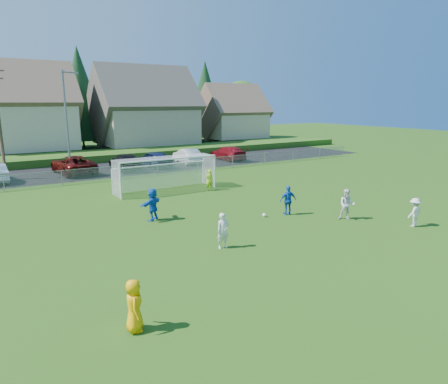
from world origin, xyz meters
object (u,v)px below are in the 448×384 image
(player_blue_b, at_px, (153,204))
(goalkeeper, at_px, (209,180))
(car_d, at_px, (125,162))
(car_g, at_px, (228,153))
(referee, at_px, (134,306))
(car_c, at_px, (73,165))
(player_white_b, at_px, (347,205))
(player_white_a, at_px, (223,231))
(player_white_c, at_px, (414,212))
(soccer_ball, at_px, (264,215))
(car_e, at_px, (154,159))
(car_f, at_px, (187,156))
(player_blue_a, at_px, (288,200))
(soccer_goal, at_px, (164,168))

(player_blue_b, relative_size, goalkeeper, 1.16)
(car_d, height_order, car_g, car_d)
(referee, height_order, car_c, car_c)
(referee, relative_size, player_white_b, 0.90)
(referee, height_order, player_white_b, player_white_b)
(player_white_a, height_order, player_white_c, player_white_a)
(soccer_ball, xyz_separation_m, car_e, (1.69, 19.67, 0.71))
(goalkeeper, bearing_deg, player_white_a, 73.93)
(car_c, xyz_separation_m, car_g, (16.61, -0.10, -0.06))
(player_white_c, height_order, car_c, car_c)
(car_e, distance_m, car_g, 9.08)
(car_f, bearing_deg, player_white_b, 89.49)
(player_white_a, distance_m, player_white_c, 10.46)
(player_white_a, relative_size, goalkeeper, 1.04)
(player_blue_a, bearing_deg, player_white_c, 143.12)
(referee, relative_size, player_white_c, 1.03)
(player_white_a, distance_m, car_c, 23.22)
(player_blue_a, distance_m, car_d, 20.39)
(player_white_b, distance_m, player_blue_b, 10.65)
(referee, height_order, soccer_goal, soccer_goal)
(player_white_a, height_order, player_blue_b, player_blue_b)
(soccer_ball, relative_size, car_c, 0.04)
(car_f, relative_size, soccer_goal, 0.63)
(player_white_b, distance_m, player_white_c, 3.39)
(player_blue_a, distance_m, car_e, 20.02)
(goalkeeper, xyz_separation_m, car_c, (-6.78, 12.68, 0.05))
(player_white_b, distance_m, goalkeeper, 10.79)
(player_white_a, xyz_separation_m, car_d, (3.41, 22.74, -0.04))
(player_white_a, relative_size, player_blue_a, 0.94)
(soccer_ball, height_order, player_blue_a, player_blue_a)
(player_white_b, relative_size, player_white_c, 1.14)
(player_white_b, bearing_deg, soccer_goal, 159.34)
(player_blue_b, relative_size, car_c, 0.30)
(referee, distance_m, car_g, 34.44)
(player_white_b, distance_m, player_blue_a, 3.23)
(player_blue_b, height_order, car_f, player_blue_b)
(soccer_ball, xyz_separation_m, player_white_b, (3.47, -2.85, 0.75))
(player_white_c, xyz_separation_m, car_g, (5.26, 25.79, 0.01))
(player_white_b, xyz_separation_m, goalkeeper, (-2.54, 10.49, -0.09))
(car_e, bearing_deg, car_c, -10.32)
(player_blue_b, relative_size, car_e, 0.37)
(player_white_c, relative_size, player_blue_b, 0.84)
(goalkeeper, relative_size, car_f, 0.33)
(player_white_c, xyz_separation_m, car_e, (-3.81, 25.24, 0.06))
(referee, height_order, player_blue_a, player_blue_a)
(player_blue_a, relative_size, car_e, 0.35)
(car_e, distance_m, soccer_goal, 10.81)
(car_e, bearing_deg, soccer_ball, 79.71)
(player_blue_b, bearing_deg, car_g, -164.95)
(car_g, distance_m, soccer_goal, 16.56)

